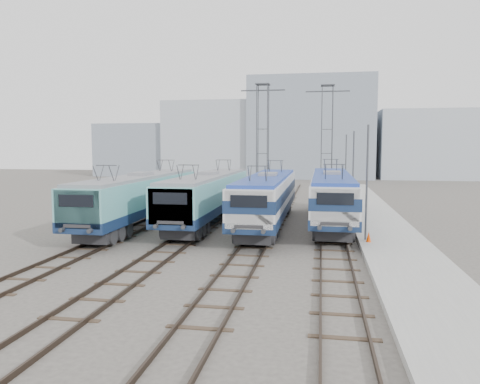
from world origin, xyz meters
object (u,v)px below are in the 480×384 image
(mast_mid, at_px, (353,173))
(locomotive_far_right, at_px, (332,193))
(locomotive_center_left, at_px, (208,194))
(safety_cone, at_px, (369,237))
(locomotive_center_right, at_px, (268,195))
(mast_rear, at_px, (346,167))
(mast_front, at_px, (367,185))
(catenary_tower_east, at_px, (327,138))
(locomotive_far_left, at_px, (140,195))
(catenary_tower_west, at_px, (263,137))

(mast_mid, bearing_deg, locomotive_far_right, -109.48)
(locomotive_center_left, height_order, safety_cone, locomotive_center_left)
(locomotive_center_right, distance_m, locomotive_far_right, 4.83)
(locomotive_center_right, distance_m, mast_rear, 20.05)
(locomotive_center_right, relative_size, safety_cone, 30.36)
(locomotive_far_right, xyz_separation_m, mast_front, (1.85, -6.77, 1.17))
(mast_mid, bearing_deg, catenary_tower_east, 101.86)
(mast_rear, bearing_deg, mast_mid, -90.00)
(locomotive_center_right, bearing_deg, safety_cone, -41.23)
(locomotive_far_left, distance_m, locomotive_center_left, 4.91)
(catenary_tower_west, distance_m, mast_mid, 12.16)
(locomotive_center_left, xyz_separation_m, locomotive_center_right, (4.50, -0.54, 0.05))
(mast_rear, bearing_deg, locomotive_center_left, -120.48)
(locomotive_center_right, distance_m, mast_front, 8.19)
(locomotive_far_left, bearing_deg, mast_rear, 53.04)
(locomotive_center_left, height_order, locomotive_far_right, locomotive_far_right)
(mast_front, xyz_separation_m, mast_mid, (0.00, 12.00, 0.00))
(catenary_tower_west, height_order, catenary_tower_east, same)
(locomotive_far_right, bearing_deg, catenary_tower_east, 90.94)
(catenary_tower_west, distance_m, catenary_tower_east, 6.80)
(locomotive_far_left, distance_m, mast_front, 15.81)
(locomotive_far_left, height_order, mast_mid, mast_mid)
(locomotive_far_right, relative_size, mast_mid, 2.61)
(locomotive_far_left, xyz_separation_m, safety_cone, (15.47, -4.24, -1.66))
(locomotive_center_left, height_order, mast_rear, mast_rear)
(catenary_tower_west, bearing_deg, locomotive_far_right, -62.97)
(locomotive_far_left, distance_m, catenary_tower_east, 23.10)
(locomotive_far_right, distance_m, catenary_tower_east, 15.83)
(locomotive_far_left, relative_size, safety_cone, 30.54)
(locomotive_center_left, height_order, catenary_tower_east, catenary_tower_east)
(mast_mid, bearing_deg, locomotive_center_right, -132.31)
(locomotive_far_left, bearing_deg, catenary_tower_east, 54.25)
(mast_rear, relative_size, safety_cone, 11.79)
(locomotive_center_left, bearing_deg, safety_cone, -29.51)
(locomotive_far_left, relative_size, locomotive_center_right, 1.01)
(locomotive_center_left, distance_m, locomotive_center_right, 4.53)
(locomotive_center_left, bearing_deg, locomotive_far_right, 7.62)
(catenary_tower_east, distance_m, safety_cone, 23.54)
(catenary_tower_west, distance_m, safety_cone, 23.21)
(locomotive_center_left, xyz_separation_m, catenary_tower_west, (2.25, 14.44, 4.39))
(locomotive_center_left, height_order, locomotive_center_right, locomotive_center_left)
(locomotive_far_right, xyz_separation_m, catenary_tower_west, (-6.75, 13.23, 4.31))
(locomotive_center_left, bearing_deg, catenary_tower_west, 81.14)
(mast_mid, xyz_separation_m, mast_rear, (0.00, 12.00, 0.00))
(locomotive_center_right, distance_m, catenary_tower_west, 15.75)
(locomotive_center_right, xyz_separation_m, locomotive_far_right, (4.50, 1.75, 0.03))
(locomotive_center_right, distance_m, mast_mid, 9.51)
(catenary_tower_east, xyz_separation_m, mast_front, (2.10, -22.00, -3.14))
(locomotive_far_left, xyz_separation_m, locomotive_far_right, (13.50, 3.17, 0.07))
(safety_cone, bearing_deg, locomotive_center_left, 150.49)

